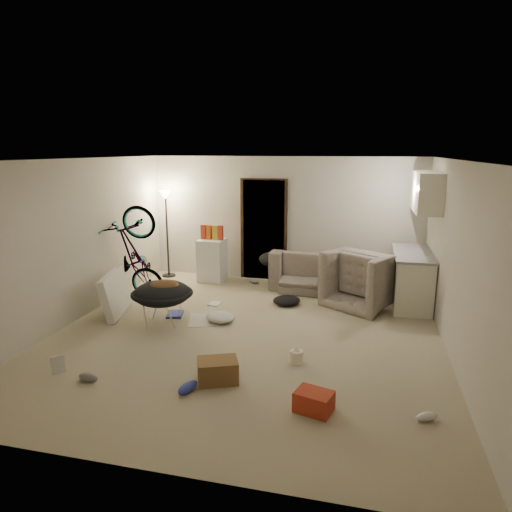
% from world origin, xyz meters
% --- Properties ---
extents(floor, '(5.50, 6.00, 0.02)m').
position_xyz_m(floor, '(0.00, 0.00, -0.01)').
color(floor, tan).
rests_on(floor, ground).
extents(ceiling, '(5.50, 6.00, 0.02)m').
position_xyz_m(ceiling, '(0.00, 0.00, 2.51)').
color(ceiling, white).
rests_on(ceiling, wall_back).
extents(wall_back, '(5.50, 0.02, 2.50)m').
position_xyz_m(wall_back, '(0.00, 3.01, 1.25)').
color(wall_back, beige).
rests_on(wall_back, floor).
extents(wall_front, '(5.50, 0.02, 2.50)m').
position_xyz_m(wall_front, '(0.00, -3.01, 1.25)').
color(wall_front, beige).
rests_on(wall_front, floor).
extents(wall_left, '(0.02, 6.00, 2.50)m').
position_xyz_m(wall_left, '(-2.76, 0.00, 1.25)').
color(wall_left, beige).
rests_on(wall_left, floor).
extents(wall_right, '(0.02, 6.00, 2.50)m').
position_xyz_m(wall_right, '(2.76, 0.00, 1.25)').
color(wall_right, beige).
rests_on(wall_right, floor).
extents(doorway, '(0.85, 0.10, 2.04)m').
position_xyz_m(doorway, '(-0.40, 2.97, 1.02)').
color(doorway, black).
rests_on(doorway, floor).
extents(door_trim, '(0.97, 0.04, 2.10)m').
position_xyz_m(door_trim, '(-0.40, 2.94, 1.02)').
color(door_trim, '#311F11').
rests_on(door_trim, floor).
extents(floor_lamp, '(0.28, 0.28, 1.81)m').
position_xyz_m(floor_lamp, '(-2.40, 2.65, 1.31)').
color(floor_lamp, black).
rests_on(floor_lamp, floor).
extents(kitchen_counter, '(0.60, 1.50, 0.88)m').
position_xyz_m(kitchen_counter, '(2.43, 2.00, 0.44)').
color(kitchen_counter, silver).
rests_on(kitchen_counter, floor).
extents(counter_top, '(0.64, 1.54, 0.04)m').
position_xyz_m(counter_top, '(2.43, 2.00, 0.90)').
color(counter_top, gray).
rests_on(counter_top, kitchen_counter).
extents(kitchen_uppers, '(0.38, 1.40, 0.65)m').
position_xyz_m(kitchen_uppers, '(2.56, 2.00, 1.95)').
color(kitchen_uppers, silver).
rests_on(kitchen_uppers, wall_right).
extents(sofa, '(1.93, 0.82, 0.56)m').
position_xyz_m(sofa, '(0.85, 2.45, 0.28)').
color(sofa, '#363E37').
rests_on(sofa, floor).
extents(armchair, '(1.42, 1.38, 0.71)m').
position_xyz_m(armchair, '(1.71, 1.82, 0.35)').
color(armchair, '#363E37').
rests_on(armchair, floor).
extents(bicycle, '(1.78, 0.85, 1.01)m').
position_xyz_m(bicycle, '(-2.30, 1.07, 0.46)').
color(bicycle, black).
rests_on(bicycle, floor).
extents(book_asset, '(0.27, 0.27, 0.02)m').
position_xyz_m(book_asset, '(-1.96, -1.73, 0.01)').
color(book_asset, '#A82F19').
rests_on(book_asset, floor).
extents(mini_fridge, '(0.51, 0.51, 0.86)m').
position_xyz_m(mini_fridge, '(-1.39, 2.55, 0.43)').
color(mini_fridge, white).
rests_on(mini_fridge, floor).
extents(snack_box_0, '(0.10, 0.07, 0.30)m').
position_xyz_m(snack_box_0, '(-1.56, 2.55, 1.00)').
color(snack_box_0, '#A82F19').
rests_on(snack_box_0, mini_fridge).
extents(snack_box_1, '(0.11, 0.09, 0.30)m').
position_xyz_m(snack_box_1, '(-1.44, 2.55, 1.00)').
color(snack_box_1, '#C14C18').
rests_on(snack_box_1, mini_fridge).
extents(snack_box_2, '(0.11, 0.09, 0.30)m').
position_xyz_m(snack_box_2, '(-1.32, 2.55, 1.00)').
color(snack_box_2, gold).
rests_on(snack_box_2, mini_fridge).
extents(snack_box_3, '(0.11, 0.09, 0.30)m').
position_xyz_m(snack_box_3, '(-1.20, 2.55, 1.00)').
color(snack_box_3, '#A82F19').
rests_on(snack_box_3, mini_fridge).
extents(saucer_chair, '(0.94, 0.94, 0.67)m').
position_xyz_m(saucer_chair, '(-1.36, 0.12, 0.40)').
color(saucer_chair, silver).
rests_on(saucer_chair, floor).
extents(hoodie, '(0.61, 0.57, 0.22)m').
position_xyz_m(hoodie, '(-1.31, 0.09, 0.60)').
color(hoodie, '#4B311A').
rests_on(hoodie, saucer_chair).
extents(sofa_drape, '(0.66, 0.59, 0.28)m').
position_xyz_m(sofa_drape, '(-0.10, 2.45, 0.54)').
color(sofa_drape, black).
rests_on(sofa_drape, sofa).
extents(tv_box, '(0.50, 1.07, 0.69)m').
position_xyz_m(tv_box, '(-2.30, 0.35, 0.34)').
color(tv_box, silver).
rests_on(tv_box, floor).
extents(drink_case_a, '(0.55, 0.48, 0.26)m').
position_xyz_m(drink_case_a, '(0.03, -1.41, 0.13)').
color(drink_case_a, brown).
rests_on(drink_case_a, floor).
extents(drink_case_b, '(0.43, 0.36, 0.21)m').
position_xyz_m(drink_case_b, '(1.19, -1.77, 0.11)').
color(drink_case_b, '#A82F19').
rests_on(drink_case_b, floor).
extents(juicer, '(0.16, 0.16, 0.23)m').
position_xyz_m(juicer, '(0.85, -0.74, 0.09)').
color(juicer, white).
rests_on(juicer, floor).
extents(newspaper, '(0.63, 0.72, 0.01)m').
position_xyz_m(newspaper, '(-0.80, 0.40, 0.00)').
color(newspaper, '#BCB8AD').
rests_on(newspaper, floor).
extents(book_blue, '(0.32, 0.39, 0.03)m').
position_xyz_m(book_blue, '(-1.33, 0.49, 0.02)').
color(book_blue, '#2F3CAB').
rests_on(book_blue, floor).
extents(book_white, '(0.20, 0.25, 0.02)m').
position_xyz_m(book_white, '(-0.87, 1.14, 0.01)').
color(book_white, silver).
rests_on(book_white, floor).
extents(shoe_0, '(0.25, 0.11, 0.09)m').
position_xyz_m(shoe_0, '(0.33, 1.38, 0.04)').
color(shoe_0, '#2F3CAB').
rests_on(shoe_0, floor).
extents(shoe_1, '(0.28, 0.24, 0.10)m').
position_xyz_m(shoe_1, '(-0.51, 2.54, 0.05)').
color(shoe_1, slate).
rests_on(shoe_1, floor).
extents(shoe_2, '(0.21, 0.32, 0.11)m').
position_xyz_m(shoe_2, '(-0.22, -1.72, 0.06)').
color(shoe_2, '#2F3CAB').
rests_on(shoe_2, floor).
extents(shoe_3, '(0.27, 0.14, 0.10)m').
position_xyz_m(shoe_3, '(-1.44, -1.77, 0.05)').
color(shoe_3, slate).
rests_on(shoe_3, floor).
extents(shoe_4, '(0.26, 0.20, 0.09)m').
position_xyz_m(shoe_4, '(2.30, -1.68, 0.04)').
color(shoe_4, white).
rests_on(shoe_4, floor).
extents(clothes_lump_b, '(0.64, 0.62, 0.15)m').
position_xyz_m(clothes_lump_b, '(0.35, 1.44, 0.07)').
color(clothes_lump_b, black).
rests_on(clothes_lump_b, floor).
extents(clothes_lump_c, '(0.56, 0.52, 0.14)m').
position_xyz_m(clothes_lump_c, '(-0.52, 0.40, 0.07)').
color(clothes_lump_c, silver).
rests_on(clothes_lump_c, floor).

